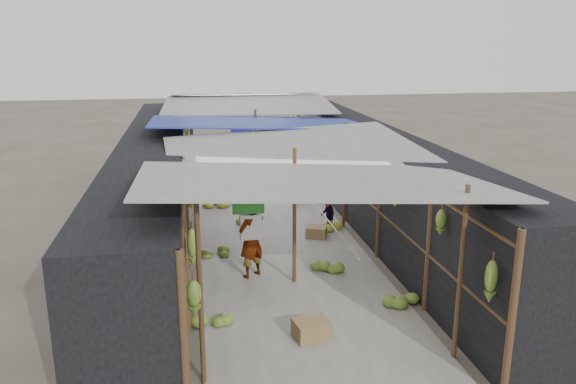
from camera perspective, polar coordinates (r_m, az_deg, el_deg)
ground at (r=8.28m, az=4.65°, el=-17.54°), size 80.00×80.00×0.00m
aisle_slab at (r=14.08m, az=-1.99°, el=-3.34°), size 3.60×16.00×0.02m
stall_left at (r=13.67m, az=-13.32°, el=0.67°), size 1.40×15.00×2.30m
stall_right at (r=14.37m, az=8.69°, el=1.61°), size 1.40×15.00×2.30m
crate_near at (r=8.90m, az=2.39°, el=-13.83°), size 0.59×0.51×0.31m
crate_mid at (r=13.15m, az=2.90°, el=-4.11°), size 0.57×0.51×0.28m
crate_back at (r=15.93m, az=-6.96°, el=-0.75°), size 0.56×0.52×0.29m
black_basin at (r=17.43m, az=-0.69°, el=0.61°), size 0.67×0.67×0.20m
vendor_elderly at (r=10.84m, az=-3.80°, el=-4.85°), size 0.67×0.63×1.54m
shopper_blue at (r=17.12m, az=-5.88°, el=2.35°), size 0.73×0.59×1.41m
vendor_seated at (r=13.53m, az=4.04°, el=-2.14°), size 0.45×0.65×0.92m
market_canopy at (r=13.85m, az=-2.18°, el=6.56°), size 5.62×15.20×2.77m
hanging_bananas at (r=13.56m, az=-2.30°, el=3.11°), size 3.96×13.98×0.85m
floor_bananas at (r=14.26m, az=-2.28°, el=-2.54°), size 3.76×9.42×0.34m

